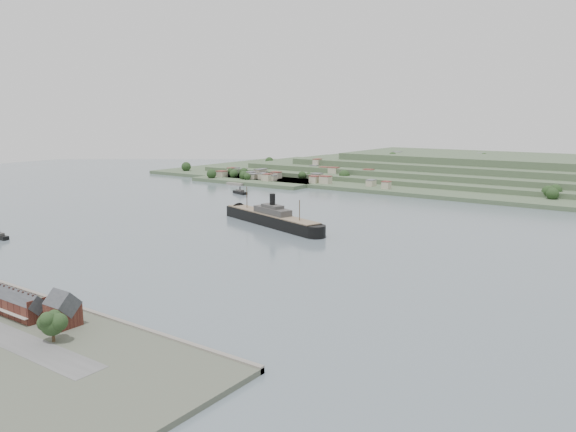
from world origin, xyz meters
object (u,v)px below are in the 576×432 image
Objects in this scene: terrace_row at (0,297)px; gabled_building at (63,310)px; steamship at (269,218)px; tugboat at (0,236)px; fig_tree at (52,323)px.

terrace_row is 37.74m from gabled_building.
steamship is 179.60m from tugboat.
gabled_building is 1.23× the size of fig_tree.
gabled_building is (37.50, 4.02, 1.34)m from terrace_row.
terrace_row is 3.53× the size of tugboat.
steamship reaches higher than tugboat.
gabled_building is 0.89× the size of tugboat.
tugboat is at bearing -128.97° from steamship.
gabled_building is at bearing 133.74° from fig_tree.
steamship is (-24.39, 211.09, -1.68)m from terrace_row.
fig_tree is at bearing -8.23° from terrace_row.
steamship is at bearing 106.64° from gabled_building.
fig_tree reaches higher than tugboat.
gabled_building is 187.49m from tugboat.
tugboat is at bearing 157.06° from fig_tree.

